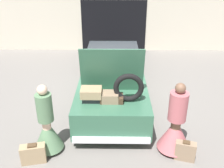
{
  "coord_description": "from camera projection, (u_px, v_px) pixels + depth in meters",
  "views": [
    {
      "loc": [
        0.08,
        -7.23,
        3.82
      ],
      "look_at": [
        0.0,
        -1.47,
        1.01
      ],
      "focal_mm": 42.0,
      "sensor_mm": 36.0,
      "label": 1
    }
  ],
  "objects": [
    {
      "name": "ground_plane",
      "position": [
        113.0,
        92.0,
        8.18
      ],
      "size": [
        40.0,
        40.0,
        0.0
      ],
      "primitive_type": "plane",
      "color": "slate"
    },
    {
      "name": "garage_wall_back",
      "position": [
        114.0,
        19.0,
        11.34
      ],
      "size": [
        12.0,
        0.14,
        2.8
      ],
      "color": "beige",
      "rests_on": "ground_plane"
    },
    {
      "name": "car",
      "position": [
        113.0,
        75.0,
        7.9
      ],
      "size": [
        1.81,
        5.44,
        1.97
      ],
      "color": "#336047",
      "rests_on": "ground_plane"
    },
    {
      "name": "person_left",
      "position": [
        47.0,
        128.0,
        5.52
      ],
      "size": [
        0.63,
        0.63,
        1.58
      ],
      "rotation": [
        0.0,
        0.0,
        -1.4
      ],
      "color": "beige",
      "rests_on": "ground_plane"
    },
    {
      "name": "person_right",
      "position": [
        175.0,
        128.0,
        5.52
      ],
      "size": [
        0.72,
        0.72,
        1.62
      ],
      "rotation": [
        0.0,
        0.0,
        1.82
      ],
      "color": "brown",
      "rests_on": "ground_plane"
    },
    {
      "name": "suitcase_beside_left_person",
      "position": [
        33.0,
        154.0,
        5.33
      ],
      "size": [
        0.53,
        0.3,
        0.43
      ],
      "color": "#9E8460",
      "rests_on": "ground_plane"
    },
    {
      "name": "suitcase_beside_right_person",
      "position": [
        185.0,
        151.0,
        5.4
      ],
      "size": [
        0.45,
        0.28,
        0.45
      ],
      "color": "#8C7259",
      "rests_on": "ground_plane"
    }
  ]
}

